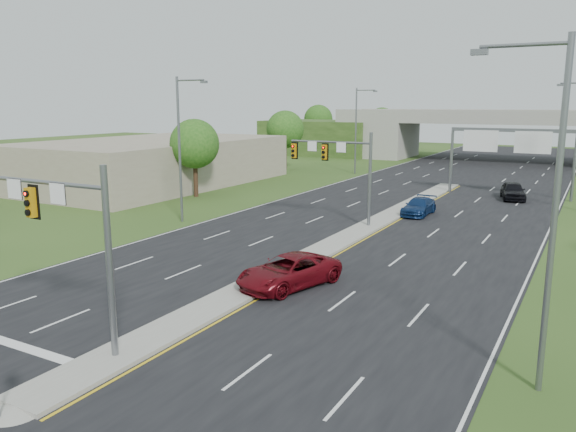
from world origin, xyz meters
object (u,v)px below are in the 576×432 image
(car_far_a, at_px, (289,271))
(car_far_b, at_px, (419,206))
(signal_mast_near, at_px, (61,225))
(sign_gantry, at_px, (509,143))
(overpass, at_px, (496,139))
(car_far_c, at_px, (513,191))
(signal_mast_far, at_px, (341,162))

(car_far_a, bearing_deg, car_far_b, 105.76)
(signal_mast_near, distance_m, car_far_b, 32.10)
(signal_mast_near, bearing_deg, sign_gantry, 78.75)
(signal_mast_near, distance_m, car_far_a, 11.56)
(sign_gantry, relative_size, car_far_b, 2.42)
(overpass, bearing_deg, car_far_a, -88.77)
(signal_mast_near, height_order, car_far_b, signal_mast_near)
(car_far_a, bearing_deg, signal_mast_near, -93.52)
(sign_gantry, distance_m, car_far_b, 14.95)
(car_far_b, relative_size, car_far_c, 0.97)
(car_far_b, bearing_deg, car_far_a, -90.29)
(car_far_a, xyz_separation_m, car_far_c, (6.04, 33.23, 0.05))
(sign_gantry, relative_size, overpass, 0.14)
(sign_gantry, distance_m, car_far_c, 4.72)
(signal_mast_near, relative_size, car_far_c, 1.41)
(signal_mast_far, xyz_separation_m, car_far_c, (9.80, 18.43, -3.86))
(car_far_b, bearing_deg, signal_mast_far, -121.40)
(sign_gantry, xyz_separation_m, car_far_c, (0.86, -1.56, -4.37))
(signal_mast_near, bearing_deg, signal_mast_far, 90.00)
(signal_mast_near, height_order, signal_mast_far, same)
(car_far_c, bearing_deg, signal_mast_near, -116.77)
(sign_gantry, xyz_separation_m, car_far_b, (-4.82, -13.41, -4.53))
(signal_mast_far, bearing_deg, overpass, 87.65)
(car_far_b, distance_m, car_far_c, 13.14)
(signal_mast_far, height_order, car_far_a, signal_mast_far)
(signal_mast_near, bearing_deg, overpass, 88.38)
(sign_gantry, xyz_separation_m, car_far_a, (-5.18, -34.79, -4.43))
(car_far_a, bearing_deg, car_far_c, 96.43)
(signal_mast_far, relative_size, car_far_a, 1.23)
(signal_mast_near, height_order, car_far_c, signal_mast_near)
(overpass, distance_m, car_far_c, 37.50)
(signal_mast_far, relative_size, sign_gantry, 0.60)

